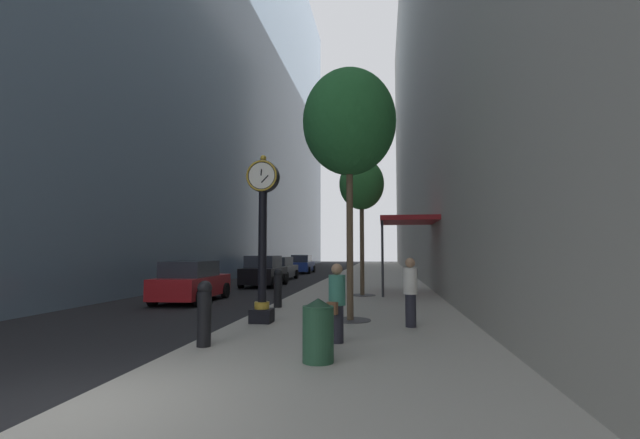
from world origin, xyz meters
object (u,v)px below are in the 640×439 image
object	(u,v)px
bollard_nearest	(204,312)
street_tree_mid_near	(362,185)
car_red_near	(192,282)
car_black_trailing	(264,272)
trash_bin	(318,329)
car_grey_far	(278,269)
street_clock	(262,230)
pedestrian_by_clock	(410,290)
bollard_third	(278,287)
street_tree_near	(349,123)
car_blue_mid	(302,264)
pedestrian_walking	(337,301)

from	to	relation	value
bollard_nearest	street_tree_mid_near	bearing A→B (deg)	76.13
car_red_near	car_black_trailing	distance (m)	7.76
trash_bin	car_black_trailing	world-z (taller)	car_black_trailing
street_tree_mid_near	car_grey_far	xyz separation A→B (m)	(-6.34, 11.20, -4.00)
street_clock	pedestrian_by_clock	bearing A→B (deg)	-1.77
street_tree_mid_near	pedestrian_by_clock	size ratio (longest dim) A/B	3.46
street_tree_mid_near	car_black_trailing	bearing A→B (deg)	136.02
bollard_third	street_tree_near	bearing A→B (deg)	-42.91
street_clock	car_blue_mid	distance (m)	28.59
trash_bin	pedestrian_by_clock	distance (m)	4.07
street_tree_near	car_black_trailing	size ratio (longest dim) A/B	1.64
bollard_nearest	car_black_trailing	distance (m)	16.27
car_red_near	street_tree_near	bearing A→B (deg)	-35.10
bollard_nearest	pedestrian_walking	xyz separation A→B (m)	(2.51, 0.70, 0.17)
street_tree_mid_near	pedestrian_by_clock	world-z (taller)	street_tree_mid_near
car_grey_far	pedestrian_walking	bearing A→B (deg)	-73.20
pedestrian_walking	car_red_near	bearing A→B (deg)	130.96
car_black_trailing	car_red_near	bearing A→B (deg)	-95.76
trash_bin	street_tree_mid_near	bearing A→B (deg)	89.01
street_tree_mid_near	car_grey_far	bearing A→B (deg)	119.53
pedestrian_by_clock	car_black_trailing	size ratio (longest dim) A/B	0.40
pedestrian_by_clock	pedestrian_walking	bearing A→B (deg)	-127.07
car_blue_mid	street_tree_mid_near	bearing A→B (deg)	-72.73
pedestrian_walking	car_grey_far	size ratio (longest dim) A/B	0.34
street_tree_mid_near	trash_bin	xyz separation A→B (m)	(-0.19, -11.23, -4.10)
bollard_third	trash_bin	xyz separation A→B (m)	(2.36, -6.85, -0.12)
car_red_near	street_clock	bearing A→B (deg)	-50.71
bollard_third	car_black_trailing	xyz separation A→B (m)	(-3.24, 9.97, 0.04)
pedestrian_by_clock	street_clock	bearing A→B (deg)	178.23
car_grey_far	street_clock	bearing A→B (deg)	-77.56
street_clock	trash_bin	bearing A→B (deg)	-61.71
street_clock	trash_bin	world-z (taller)	street_clock
street_tree_mid_near	car_red_near	world-z (taller)	street_tree_mid_near
street_tree_near	car_red_near	bearing A→B (deg)	144.90
street_tree_near	car_red_near	size ratio (longest dim) A/B	1.56
street_clock	car_grey_far	bearing A→B (deg)	102.44
bollard_nearest	street_tree_mid_near	xyz separation A→B (m)	(2.56, 10.35, 3.98)
bollard_third	car_red_near	xyz separation A→B (m)	(-4.02, 2.25, -0.02)
pedestrian_by_clock	bollard_third	bearing A→B (deg)	142.13
street_clock	bollard_nearest	distance (m)	3.40
street_tree_near	bollard_third	bearing A→B (deg)	137.09
pedestrian_by_clock	car_red_near	world-z (taller)	pedestrian_by_clock
car_blue_mid	car_grey_far	bearing A→B (deg)	-89.31
street_clock	street_tree_near	world-z (taller)	street_tree_near
bollard_nearest	street_tree_mid_near	distance (m)	11.38
car_blue_mid	car_black_trailing	size ratio (longest dim) A/B	1.10
bollard_nearest	car_red_near	bearing A→B (deg)	116.07
street_clock	pedestrian_walking	xyz separation A→B (m)	(2.18, -2.21, -1.57)
car_blue_mid	car_grey_far	distance (m)	9.58
pedestrian_by_clock	car_blue_mid	distance (m)	29.44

